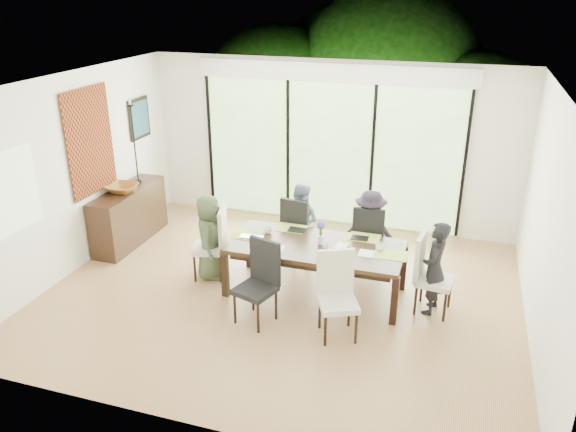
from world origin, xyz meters
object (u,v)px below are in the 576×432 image
(chair_far_right, at_px, (369,237))
(chair_left_end, at_px, (209,243))
(chair_right_end, at_px, (435,275))
(chair_far_left, at_px, (300,228))
(person_far_left, at_px, (300,223))
(sideboard, at_px, (129,216))
(table_top, at_px, (316,247))
(person_right_end, at_px, (434,268))
(chair_near_right, at_px, (338,297))
(person_far_right, at_px, (370,232))
(cup_b, at_px, (325,247))
(laptop, at_px, (250,239))
(cup_c, at_px, (380,247))
(bowl, at_px, (122,188))
(person_left_end, at_px, (210,237))
(cup_a, at_px, (268,230))
(vase, at_px, (321,240))
(chair_near_left, at_px, (255,284))

(chair_far_right, bearing_deg, chair_left_end, 20.66)
(chair_right_end, relative_size, chair_far_left, 1.00)
(person_far_left, relative_size, sideboard, 0.78)
(table_top, distance_m, chair_far_right, 1.02)
(table_top, height_order, person_far_left, person_far_left)
(chair_left_end, height_order, person_right_end, person_right_end)
(chair_near_right, xyz_separation_m, person_right_end, (0.98, 0.87, 0.09))
(person_far_right, bearing_deg, person_right_end, 135.16)
(person_far_left, xyz_separation_m, cup_b, (0.60, -0.93, 0.14))
(laptop, relative_size, cup_c, 2.66)
(person_far_left, bearing_deg, bowl, 12.17)
(laptop, bearing_deg, table_top, 4.45)
(sideboard, bearing_deg, cup_c, -8.04)
(chair_far_left, xyz_separation_m, chair_far_right, (1.00, 0.00, 0.00))
(cup_c, bearing_deg, person_left_end, -177.49)
(person_far_left, xyz_separation_m, sideboard, (-2.71, -0.17, -0.16))
(table_top, xyz_separation_m, person_far_left, (-0.45, 0.83, -0.07))
(chair_far_right, height_order, person_left_end, person_left_end)
(cup_a, bearing_deg, vase, -7.59)
(chair_near_right, bearing_deg, chair_near_left, 155.20)
(chair_far_left, height_order, person_far_left, person_far_left)
(table_top, distance_m, cup_a, 0.72)
(chair_right_end, height_order, cup_b, chair_right_end)
(cup_a, bearing_deg, cup_b, -16.39)
(chair_far_right, height_order, vase, chair_far_right)
(table_top, xyz_separation_m, laptop, (-0.85, -0.10, 0.04))
(person_left_end, bearing_deg, cup_a, -92.58)
(person_right_end, height_order, sideboard, person_right_end)
(chair_right_end, xyz_separation_m, cup_b, (-1.35, -0.10, 0.23))
(bowl, bearing_deg, chair_far_right, 4.48)
(table_top, height_order, cup_a, cup_a)
(vase, relative_size, cup_a, 0.97)
(vase, distance_m, laptop, 0.91)
(person_right_end, bearing_deg, chair_near_left, -57.41)
(cup_c, relative_size, sideboard, 0.07)
(person_left_end, relative_size, laptop, 3.91)
(person_far_left, bearing_deg, table_top, 124.93)
(chair_near_right, xyz_separation_m, vase, (-0.45, 0.92, 0.24))
(person_far_left, xyz_separation_m, cup_a, (-0.25, -0.68, 0.14))
(chair_right_end, distance_m, sideboard, 4.71)
(table_top, xyz_separation_m, cup_c, (0.80, 0.10, 0.07))
(chair_right_end, height_order, laptop, chair_right_end)
(laptop, bearing_deg, chair_near_left, -67.82)
(chair_near_right, bearing_deg, chair_far_left, 94.11)
(table_top, height_order, chair_far_left, chair_far_left)
(chair_near_left, distance_m, person_left_end, 1.31)
(chair_far_right, xyz_separation_m, person_right_end, (0.93, -0.85, 0.09))
(cup_b, bearing_deg, person_far_left, 122.83)
(cup_a, height_order, sideboard, sideboard)
(chair_far_left, xyz_separation_m, sideboard, (-2.71, -0.19, -0.08))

